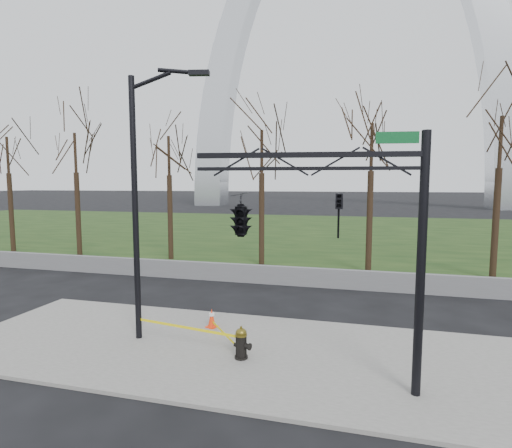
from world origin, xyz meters
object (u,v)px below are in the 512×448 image
(traffic_cone, at_px, (212,318))
(traffic_signal_mast, at_px, (274,215))
(street_light, at_px, (142,189))
(fire_hydrant, at_px, (242,344))

(traffic_cone, xyz_separation_m, traffic_signal_mast, (2.81, -3.26, 3.73))
(street_light, xyz_separation_m, traffic_signal_mast, (4.45, -1.89, -0.55))
(traffic_signal_mast, bearing_deg, traffic_cone, 123.01)
(traffic_cone, bearing_deg, street_light, -140.17)
(street_light, bearing_deg, traffic_cone, 27.81)
(fire_hydrant, height_order, traffic_signal_mast, traffic_signal_mast)
(traffic_cone, distance_m, traffic_signal_mast, 5.69)
(street_light, distance_m, traffic_signal_mast, 4.86)
(traffic_cone, xyz_separation_m, street_light, (-1.64, -1.37, 4.28))
(traffic_signal_mast, bearing_deg, street_light, 149.30)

